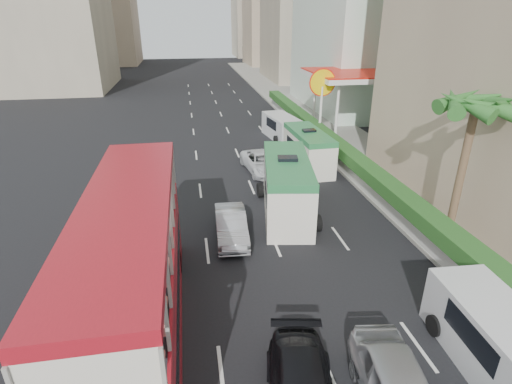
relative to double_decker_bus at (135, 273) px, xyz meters
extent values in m
plane|color=black|center=(6.00, 0.00, -2.53)|extent=(200.00, 200.00, 0.00)
cube|color=#A2131E|center=(0.00, 0.00, 0.00)|extent=(2.50, 11.00, 5.06)
imported|color=#B3B5BA|center=(3.63, 5.95, -2.53)|extent=(1.58, 4.15, 1.35)
imported|color=silver|center=(6.83, 14.62, -2.53)|extent=(2.78, 5.00, 1.32)
cube|color=silver|center=(6.89, 8.19, -1.02)|extent=(3.39, 7.11, 3.03)
cube|color=silver|center=(10.11, 14.96, -1.23)|extent=(2.17, 5.93, 2.60)
cube|color=silver|center=(10.50, -3.20, -1.53)|extent=(2.28, 5.11, 2.00)
cube|color=silver|center=(10.00, 22.49, -1.55)|extent=(2.70, 5.16, 1.97)
cube|color=#99968C|center=(15.00, 25.00, -2.44)|extent=(6.00, 120.00, 0.18)
cube|color=silver|center=(12.20, 14.00, -1.85)|extent=(0.30, 44.00, 1.00)
cube|color=#2D6626|center=(12.20, 14.00, -1.00)|extent=(1.10, 44.00, 0.70)
cylinder|color=brown|center=(13.80, 4.00, 0.85)|extent=(0.36, 0.36, 6.40)
cube|color=silver|center=(16.00, 23.00, 0.22)|extent=(6.50, 8.00, 5.50)
camera|label=1|loc=(1.92, -10.81, 7.25)|focal=28.00mm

